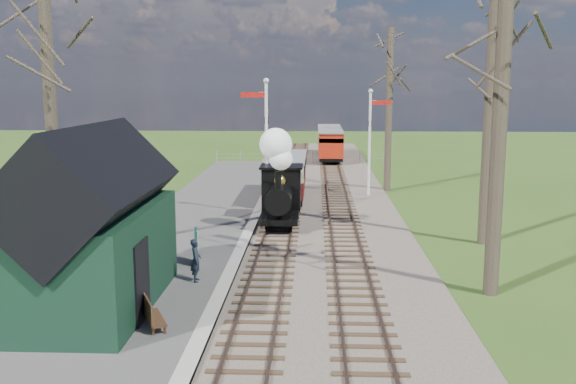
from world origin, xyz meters
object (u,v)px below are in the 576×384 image
object	(u,v)px
coach	(287,175)
person	(196,260)
red_carriage_a	(331,145)
red_carriage_b	(329,139)
locomotive	(280,184)
station_shed	(93,229)
bench	(151,313)
semaphore_far	(371,134)
sign_board	(196,247)
semaphore_near	(265,138)

from	to	relation	value
coach	person	xyz separation A→B (m)	(-2.06, -14.00, -0.56)
red_carriage_a	red_carriage_b	xyz separation A→B (m)	(0.00, 5.50, 0.00)
locomotive	red_carriage_a	world-z (taller)	locomotive
station_shed	person	distance (m)	3.46
coach	bench	world-z (taller)	coach
red_carriage_a	bench	size ratio (longest dim) A/B	3.58
semaphore_far	sign_board	world-z (taller)	semaphore_far
locomotive	bench	world-z (taller)	locomotive
red_carriage_a	person	bearing A→B (deg)	-98.73
semaphore_near	sign_board	size ratio (longest dim) A/B	5.33
bench	semaphore_near	bearing A→B (deg)	82.71
station_shed	sign_board	bearing A→B (deg)	64.47
station_shed	red_carriage_a	distance (m)	33.32
semaphore_near	red_carriage_a	bearing A→B (deg)	80.71
station_shed	locomotive	size ratio (longest dim) A/B	1.54
red_carriage_b	sign_board	world-z (taller)	red_carriage_b
semaphore_near	locomotive	bearing A→B (deg)	-67.69
sign_board	person	bearing A→B (deg)	-80.04
locomotive	station_shed	bearing A→B (deg)	-112.88
station_shed	semaphore_near	xyz separation A→B (m)	(3.53, 12.00, 1.35)
person	red_carriage_b	bearing A→B (deg)	-14.05
semaphore_far	coach	size ratio (longest dim) A/B	0.87
red_carriage_a	red_carriage_b	size ratio (longest dim) A/B	1.00
semaphore_near	bench	xyz separation A→B (m)	(-1.72, -13.41, -3.08)
semaphore_far	red_carriage_a	distance (m)	14.83
semaphore_far	sign_board	size ratio (longest dim) A/B	4.90
semaphore_far	red_carriage_a	size ratio (longest dim) A/B	1.23
semaphore_far	sign_board	distance (m)	15.74
bench	person	world-z (taller)	person
semaphore_far	coach	xyz separation A→B (m)	(-4.37, -1.79, -1.95)
person	coach	bearing A→B (deg)	-15.03
sign_board	station_shed	bearing A→B (deg)	-115.53
locomotive	red_carriage_a	distance (m)	22.59
semaphore_far	red_carriage_a	xyz separation A→B (m)	(-1.77, 14.59, -1.97)
coach	red_carriage_b	distance (m)	22.03
coach	sign_board	xyz separation A→B (m)	(-2.38, -12.19, -0.62)
locomotive	semaphore_far	bearing A→B (deg)	60.80
person	locomotive	bearing A→B (deg)	-21.13
red_carriage_b	person	xyz separation A→B (m)	(-4.66, -35.87, -0.54)
station_shed	bench	world-z (taller)	station_shed
station_shed	semaphore_far	world-z (taller)	semaphore_far
station_shed	semaphore_far	xyz separation A→B (m)	(8.67, 18.00, 1.08)
red_carriage_a	sign_board	xyz separation A→B (m)	(-4.98, -28.57, -0.60)
locomotive	red_carriage_b	bearing A→B (deg)	84.66
locomotive	person	xyz separation A→B (m)	(-2.05, -7.94, -1.06)
station_shed	semaphore_near	world-z (taller)	semaphore_near
semaphore_far	coach	world-z (taller)	semaphore_far
station_shed	locomotive	xyz separation A→B (m)	(4.29, 10.16, -0.36)
semaphore_far	person	xyz separation A→B (m)	(-6.44, -15.78, -2.51)
sign_board	bench	distance (m)	5.43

